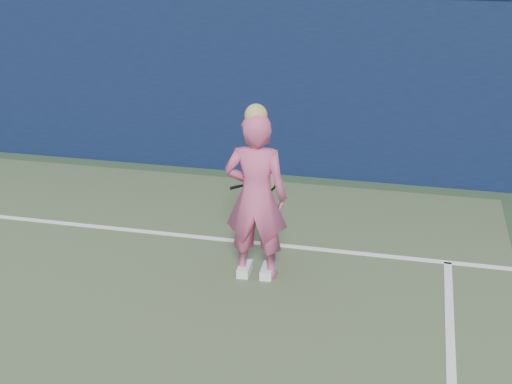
# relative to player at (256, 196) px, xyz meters

# --- Properties ---
(backstop_wall) EXTENTS (24.00, 0.40, 2.50)m
(backstop_wall) POSITION_rel_player_xyz_m (-2.86, 3.22, 0.37)
(backstop_wall) COLOR black
(backstop_wall) RESTS_ON ground
(player) EXTENTS (0.65, 0.45, 1.82)m
(player) POSITION_rel_player_xyz_m (0.00, 0.00, 0.00)
(player) COLOR #CA4E7B
(player) RESTS_ON ground
(racket) EXTENTS (0.52, 0.15, 0.28)m
(racket) POSITION_rel_player_xyz_m (-0.04, 0.45, -0.01)
(racket) COLOR black
(racket) RESTS_ON ground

